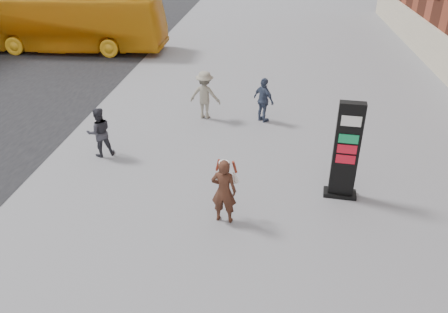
# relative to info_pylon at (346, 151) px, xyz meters

# --- Properties ---
(ground) EXTENTS (100.00, 100.00, 0.00)m
(ground) POSITION_rel_info_pylon_xyz_m (-3.70, -2.12, -1.32)
(ground) COLOR #9E9EA3
(info_pylon) EXTENTS (0.88, 0.50, 2.65)m
(info_pylon) POSITION_rel_info_pylon_xyz_m (0.00, 0.00, 0.00)
(info_pylon) COLOR black
(info_pylon) RESTS_ON ground
(woman) EXTENTS (0.68, 0.63, 1.68)m
(woman) POSITION_rel_info_pylon_xyz_m (-2.94, -1.42, -0.46)
(woman) COLOR #422317
(woman) RESTS_ON ground
(bus) EXTENTS (11.35, 2.90, 3.14)m
(bus) POSITION_rel_info_pylon_xyz_m (-13.50, 12.90, 0.25)
(bus) COLOR orange
(bus) RESTS_ON road
(pedestrian_a) EXTENTS (0.95, 0.89, 1.56)m
(pedestrian_a) POSITION_rel_info_pylon_xyz_m (-7.08, 1.44, -0.54)
(pedestrian_a) COLOR #303038
(pedestrian_a) RESTS_ON ground
(pedestrian_b) EXTENTS (1.21, 0.81, 1.75)m
(pedestrian_b) POSITION_rel_info_pylon_xyz_m (-4.34, 4.66, -0.45)
(pedestrian_b) COLOR gray
(pedestrian_b) RESTS_ON ground
(pedestrian_c) EXTENTS (0.95, 0.94, 1.62)m
(pedestrian_c) POSITION_rel_info_pylon_xyz_m (-2.22, 4.58, -0.51)
(pedestrian_c) COLOR #3C4761
(pedestrian_c) RESTS_ON ground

